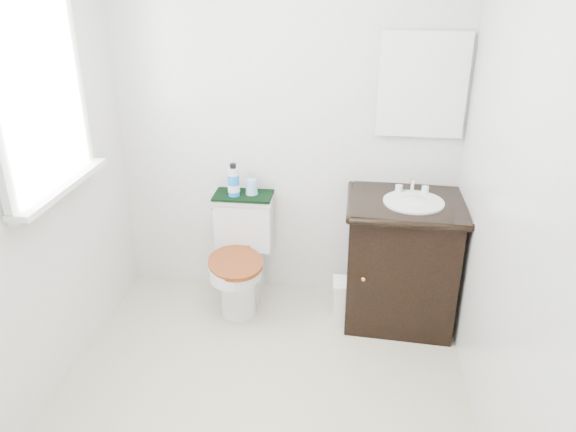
% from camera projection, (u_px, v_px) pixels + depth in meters
% --- Properties ---
extents(floor, '(2.40, 2.40, 0.00)m').
position_uv_depth(floor, '(258.00, 404.00, 2.94)').
color(floor, beige).
rests_on(floor, ground).
extents(wall_back, '(2.40, 0.00, 2.40)m').
position_uv_depth(wall_back, '(286.00, 121.00, 3.53)').
color(wall_back, silver).
rests_on(wall_back, ground).
extents(wall_front, '(2.40, 0.00, 2.40)m').
position_uv_depth(wall_front, '(164.00, 374.00, 1.36)').
color(wall_front, silver).
rests_on(wall_front, ground).
extents(wall_left, '(0.00, 2.40, 2.40)m').
position_uv_depth(wall_left, '(16.00, 181.00, 2.57)').
color(wall_left, silver).
rests_on(wall_left, ground).
extents(wall_right, '(0.00, 2.40, 2.40)m').
position_uv_depth(wall_right, '(514.00, 204.00, 2.32)').
color(wall_right, silver).
rests_on(wall_right, ground).
extents(window, '(0.02, 0.70, 0.90)m').
position_uv_depth(window, '(37.00, 93.00, 2.64)').
color(window, white).
rests_on(window, wall_left).
extents(mirror, '(0.50, 0.02, 0.60)m').
position_uv_depth(mirror, '(423.00, 85.00, 3.31)').
color(mirror, silver).
rests_on(mirror, wall_back).
extents(toilet, '(0.44, 0.65, 0.72)m').
position_uv_depth(toilet, '(242.00, 259.00, 3.72)').
color(toilet, silver).
rests_on(toilet, floor).
extents(vanity, '(0.72, 0.63, 0.92)m').
position_uv_depth(vanity, '(403.00, 258.00, 3.49)').
color(vanity, black).
rests_on(vanity, floor).
extents(trash_bin, '(0.22, 0.18, 0.30)m').
position_uv_depth(trash_bin, '(349.00, 302.00, 3.55)').
color(trash_bin, white).
rests_on(trash_bin, floor).
extents(towel, '(0.38, 0.22, 0.02)m').
position_uv_depth(towel, '(243.00, 195.00, 3.65)').
color(towel, black).
rests_on(towel, toilet).
extents(mouthwash_bottle, '(0.07, 0.07, 0.21)m').
position_uv_depth(mouthwash_bottle, '(234.00, 181.00, 3.59)').
color(mouthwash_bottle, blue).
rests_on(mouthwash_bottle, towel).
extents(cup, '(0.08, 0.08, 0.10)m').
position_uv_depth(cup, '(252.00, 187.00, 3.63)').
color(cup, '#7FB7D0').
rests_on(cup, towel).
extents(soap_bar, '(0.08, 0.05, 0.02)m').
position_uv_depth(soap_bar, '(400.00, 191.00, 3.45)').
color(soap_bar, '#1A747C').
rests_on(soap_bar, vanity).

